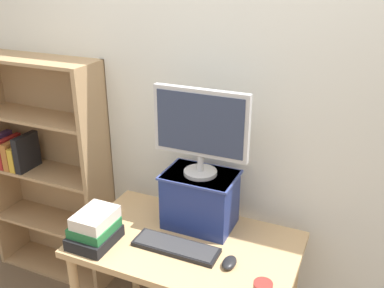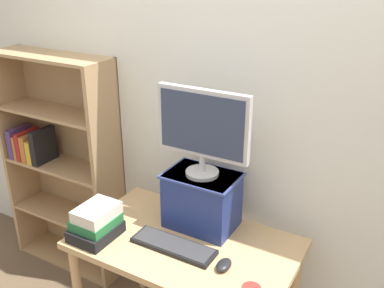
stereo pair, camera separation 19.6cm
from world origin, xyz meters
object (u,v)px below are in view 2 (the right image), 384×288
at_px(keyboard, 173,246).
at_px(computer_mouse, 224,265).
at_px(desk, 186,256).
at_px(computer_monitor, 202,128).
at_px(book_stack, 96,223).
at_px(riser_box, 202,199).
at_px(bookshelf_unit, 61,162).

relative_size(keyboard, computer_mouse, 4.22).
bearing_deg(computer_mouse, desk, 160.97).
bearing_deg(computer_monitor, keyboard, -95.34).
relative_size(computer_monitor, book_stack, 2.05).
relative_size(riser_box, computer_mouse, 3.69).
height_order(riser_box, book_stack, riser_box).
distance_m(riser_box, computer_monitor, 0.41).
relative_size(bookshelf_unit, computer_monitor, 3.07).
height_order(desk, bookshelf_unit, bookshelf_unit).
relative_size(desk, book_stack, 4.63).
xyz_separation_m(bookshelf_unit, book_stack, (0.75, -0.49, 0.03)).
distance_m(computer_monitor, computer_mouse, 0.66).
distance_m(bookshelf_unit, computer_monitor, 1.29).
bearing_deg(computer_monitor, computer_mouse, -44.99).
distance_m(riser_box, book_stack, 0.56).
height_order(computer_monitor, keyboard, computer_monitor).
xyz_separation_m(computer_monitor, computer_mouse, (0.26, -0.26, -0.55)).
bearing_deg(computer_monitor, riser_box, 90.00).
height_order(riser_box, computer_mouse, riser_box).
bearing_deg(bookshelf_unit, computer_mouse, -15.14).
distance_m(desk, book_stack, 0.50).
bearing_deg(riser_box, book_stack, -139.33).
relative_size(bookshelf_unit, book_stack, 6.29).
xyz_separation_m(riser_box, book_stack, (-0.42, -0.36, -0.08)).
xyz_separation_m(riser_box, computer_mouse, (0.26, -0.26, -0.14)).
bearing_deg(keyboard, computer_mouse, -2.71).
xyz_separation_m(desk, bookshelf_unit, (-1.17, 0.30, 0.14)).
distance_m(bookshelf_unit, book_stack, 0.90).
xyz_separation_m(bookshelf_unit, computer_monitor, (1.17, -0.13, 0.51)).
bearing_deg(desk, computer_monitor, 90.34).
height_order(riser_box, computer_monitor, computer_monitor).
bearing_deg(keyboard, riser_box, 84.69).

